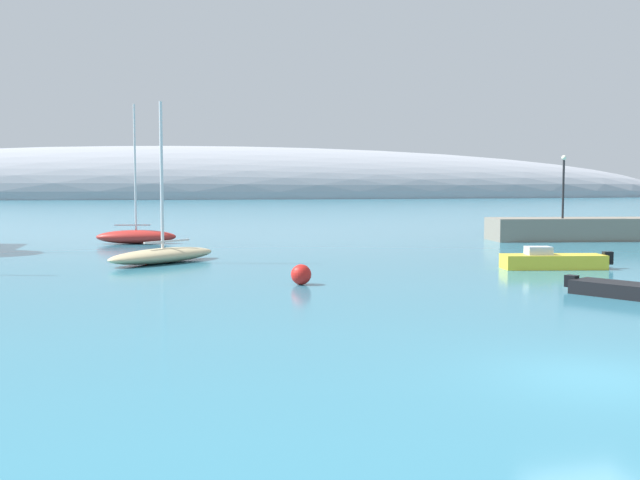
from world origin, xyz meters
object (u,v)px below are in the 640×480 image
(motorboat_yellow_alongside_breakwater, at_px, (553,261))
(harbor_lamp_post, at_px, (563,180))
(sailboat_sand_near_shore, at_px, (163,254))
(sailboat_red_mid_mooring, at_px, (136,236))
(mooring_buoy_red, at_px, (301,275))

(motorboat_yellow_alongside_breakwater, xyz_separation_m, harbor_lamp_post, (10.56, 16.41, 4.13))
(sailboat_sand_near_shore, xyz_separation_m, harbor_lamp_post, (29.09, 9.16, 4.05))
(sailboat_sand_near_shore, xyz_separation_m, sailboat_red_mid_mooring, (-1.57, 13.79, 0.11))
(sailboat_red_mid_mooring, distance_m, harbor_lamp_post, 31.25)
(sailboat_red_mid_mooring, bearing_deg, motorboat_yellow_alongside_breakwater, -38.28)
(sailboat_sand_near_shore, distance_m, sailboat_red_mid_mooring, 13.88)
(motorboat_yellow_alongside_breakwater, distance_m, mooring_buoy_red, 13.51)
(sailboat_red_mid_mooring, height_order, mooring_buoy_red, sailboat_red_mid_mooring)
(sailboat_red_mid_mooring, height_order, harbor_lamp_post, sailboat_red_mid_mooring)
(sailboat_sand_near_shore, relative_size, mooring_buoy_red, 10.05)
(sailboat_sand_near_shore, height_order, harbor_lamp_post, sailboat_sand_near_shore)
(mooring_buoy_red, bearing_deg, harbor_lamp_post, 39.16)
(sailboat_red_mid_mooring, xyz_separation_m, mooring_buoy_red, (6.90, -23.98, -0.16))
(sailboat_sand_near_shore, xyz_separation_m, mooring_buoy_red, (5.33, -10.18, -0.05))
(sailboat_sand_near_shore, relative_size, sailboat_red_mid_mooring, 0.86)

